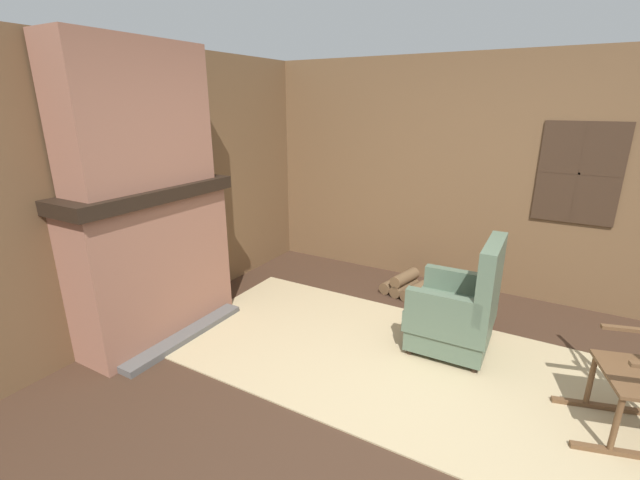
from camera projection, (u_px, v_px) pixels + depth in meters
ground_plane at (388, 413)px, 2.95m from camera, size 14.00×14.00×0.00m
wood_panel_wall_left at (127, 195)px, 3.74m from camera, size 0.06×5.54×2.53m
wood_panel_wall_back at (481, 177)px, 4.61m from camera, size 5.54×0.09×2.53m
fireplace_hearth at (155, 263)px, 3.80m from camera, size 0.66×1.53×1.37m
chimney_breast at (136, 115)px, 3.41m from camera, size 0.39×1.25×1.15m
area_rug at (390, 359)px, 3.55m from camera, size 3.77×1.84×0.01m
armchair at (458, 312)px, 3.59m from camera, size 0.67×0.67×1.01m
firewood_stack at (404, 285)px, 4.77m from camera, size 0.49×0.48×0.25m
oil_lamp_vase at (113, 180)px, 3.38m from camera, size 0.12×0.12×0.25m
storage_case at (148, 176)px, 3.65m from camera, size 0.16×0.27×0.15m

